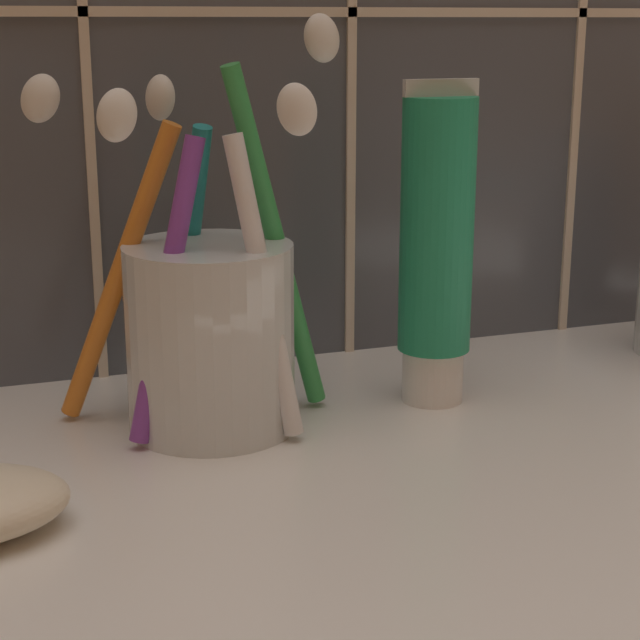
# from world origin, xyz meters

# --- Properties ---
(sink_counter) EXTENTS (0.56, 0.35, 0.02)m
(sink_counter) POSITION_xyz_m (0.00, 0.00, 0.01)
(sink_counter) COLOR white
(sink_counter) RESTS_ON ground
(toothbrush_cup) EXTENTS (0.15, 0.11, 0.19)m
(toothbrush_cup) POSITION_xyz_m (-0.09, 0.08, 0.07)
(toothbrush_cup) COLOR silver
(toothbrush_cup) RESTS_ON sink_counter
(toothpaste_tube) EXTENTS (0.04, 0.04, 0.16)m
(toothpaste_tube) POSITION_xyz_m (0.02, 0.08, 0.10)
(toothpaste_tube) COLOR white
(toothpaste_tube) RESTS_ON sink_counter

